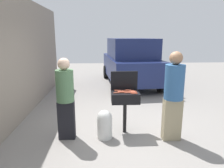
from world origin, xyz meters
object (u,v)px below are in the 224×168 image
Objects in this scene: hot_dog_5 at (118,91)px; hot_dog_15 at (135,93)px; hot_dog_7 at (132,91)px; hot_dog_11 at (131,91)px; hot_dog_10 at (117,90)px; propane_tank at (105,124)px; hot_dog_6 at (117,93)px; hot_dog_13 at (128,90)px; bbq_grill at (125,99)px; hot_dog_14 at (121,92)px; person_right at (174,93)px; hot_dog_2 at (132,92)px; parked_minivan at (130,62)px; person_left at (65,96)px; hot_dog_4 at (121,92)px; hot_dog_9 at (120,91)px; hot_dog_8 at (125,91)px; hot_dog_0 at (127,92)px; hot_dog_3 at (134,93)px; hot_dog_1 at (133,92)px; hot_dog_12 at (127,93)px.

hot_dog_5 is 1.00× the size of hot_dog_15.
hot_dog_11 is at bearing 119.94° from hot_dog_7.
hot_dog_15 is (0.34, -0.27, 0.00)m from hot_dog_10.
hot_dog_11 is 0.91m from propane_tank.
hot_dog_13 is at bearing 35.64° from hot_dog_6.
hot_dog_5 reaches higher than bbq_grill.
person_right is (1.03, -0.36, 0.05)m from hot_dog_14.
parked_minivan is at bearing 82.55° from hot_dog_2.
hot_dog_2 is 0.03× the size of parked_minivan.
hot_dog_4 is at bearing 7.65° from person_left.
hot_dog_2 is at bearing -104.12° from hot_dog_7.
hot_dog_15 is at bearing -72.02° from hot_dog_13.
hot_dog_10 is (-0.07, 0.07, 0.00)m from hot_dog_9.
hot_dog_9 is 1.00× the size of hot_dog_13.
hot_dog_5 and hot_dog_8 have the same top height.
propane_tank is 0.34× the size of person_right.
hot_dog_5 and hot_dog_15 have the same top height.
hot_dog_0 is at bearing -19.76° from hot_dog_9.
hot_dog_6 and hot_dog_10 have the same top height.
hot_dog_2 is 0.07× the size of person_right.
hot_dog_11 is at bearing 101.95° from hot_dog_15.
hot_dog_3 is 4.84m from parked_minivan.
propane_tank is at bearing -129.18° from hot_dog_10.
hot_dog_1 is 1.00× the size of hot_dog_2.
hot_dog_0 reaches higher than propane_tank.
hot_dog_3 is 0.07× the size of person_right.
hot_dog_10 and hot_dog_11 have the same top height.
hot_dog_9 and hot_dog_12 have the same top height.
hot_dog_9 is at bearing 147.61° from hot_dog_3.
hot_dog_9 is 1.00× the size of hot_dog_11.
hot_dog_13 is 0.30m from hot_dog_15.
hot_dog_2 is (-0.04, -0.03, 0.00)m from hot_dog_1.
hot_dog_1 and hot_dog_5 have the same top height.
hot_dog_4 is at bearing 75.18° from parked_minivan.
bbq_grill is 7.17× the size of hot_dog_1.
parked_minivan is (0.59, 4.81, 0.08)m from hot_dog_3.
hot_dog_11 is at bearing -3.12° from hot_dog_8.
hot_dog_5 is 0.16m from hot_dog_6.
hot_dog_4 and hot_dog_5 have the same top height.
propane_tank is (-0.49, -0.16, -0.62)m from hot_dog_12.
parked_minivan is at bearing -87.60° from person_right.
hot_dog_10 is 0.08× the size of person_left.
parked_minivan is at bearing 82.95° from hot_dog_3.
hot_dog_3 is 0.41m from hot_dog_10.
hot_dog_14 is 1.09m from person_right.
parked_minivan reaches higher than hot_dog_8.
hot_dog_5 is 4.69m from parked_minivan.
person_right is at bearing -17.46° from hot_dog_3.
hot_dog_0 is 0.19m from hot_dog_5.
hot_dog_6 is 0.38m from hot_dog_15.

